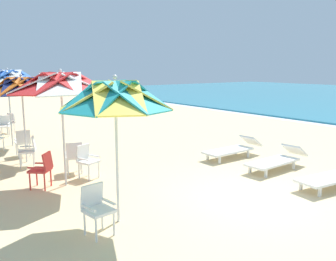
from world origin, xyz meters
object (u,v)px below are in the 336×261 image
Objects in this scene: plastic_chair_2 at (74,155)px; plastic_chair_8 at (9,122)px; beach_umbrella_2 at (22,87)px; plastic_chair_5 at (23,141)px; sun_lounger_2 at (233,149)px; plastic_chair_0 at (96,206)px; sun_lounger_0 at (335,176)px; plastic_chair_3 at (43,168)px; plastic_chair_4 at (29,149)px; sun_lounger_1 at (277,160)px; plastic_chair_1 at (87,159)px; beach_umbrella_1 at (61,84)px; beach_umbrella_0 at (115,97)px; beach_umbrella_3 at (8,78)px; plastic_chair_7 at (4,125)px.

plastic_chair_2 is 7.34m from plastic_chair_8.
plastic_chair_2 is 2.75m from beach_umbrella_2.
sun_lounger_2 is at bearing 52.18° from plastic_chair_5.
sun_lounger_0 is (1.14, 5.60, -0.22)m from plastic_chair_0.
plastic_chair_3 is 0.39× the size of sun_lounger_0.
plastic_chair_4 is 0.40× the size of sun_lounger_1.
plastic_chair_1 is at bearing 0.49° from plastic_chair_8.
beach_umbrella_1 is 6.79m from sun_lounger_0.
beach_umbrella_0 is 5.96m from sun_lounger_2.
beach_umbrella_3 is 8.19m from sun_lounger_2.
sun_lounger_1 is 1.67m from sun_lounger_2.
beach_umbrella_0 reaches higher than plastic_chair_5.
plastic_chair_4 is (-4.82, -0.23, -1.81)m from beach_umbrella_0.
beach_umbrella_1 reaches higher than beach_umbrella_0.
beach_umbrella_3 is 1.27× the size of sun_lounger_0.
plastic_chair_1 and plastic_chair_7 have the same top height.
beach_umbrella_2 reaches higher than plastic_chair_2.
beach_umbrella_0 is 3.11× the size of plastic_chair_5.
plastic_chair_2 is 1.00× the size of plastic_chair_8.
sun_lounger_2 is (1.35, 4.68, -0.22)m from plastic_chair_2.
beach_umbrella_0 is at bearing 2.71° from plastic_chair_4.
plastic_chair_5 is (-0.76, 0.11, -1.77)m from beach_umbrella_2.
plastic_chair_1 is (-0.25, 0.66, -1.94)m from beach_umbrella_1.
plastic_chair_7 is (-10.04, 0.22, -1.81)m from beach_umbrella_0.
beach_umbrella_2 is at bearing -178.16° from beach_umbrella_0.
plastic_chair_4 is (-5.05, 0.31, 0.00)m from plastic_chair_0.
plastic_chair_1 is 3.38m from plastic_chair_5.
beach_umbrella_2 is at bearing -4.80° from plastic_chair_7.
beach_umbrella_0 reaches higher than sun_lounger_1.
plastic_chair_3 is at bearing -6.16° from beach_umbrella_3.
sun_lounger_0 is (11.41, 4.84, -0.22)m from plastic_chair_7.
beach_umbrella_0 is 1.03× the size of beach_umbrella_2.
plastic_chair_4 is at bearing -7.72° from plastic_chair_8.
plastic_chair_1 is at bearing 17.66° from beach_umbrella_2.
beach_umbrella_1 is 8.40m from plastic_chair_8.
beach_umbrella_0 is 2.59m from beach_umbrella_1.
sun_lounger_0 is at bearing 54.01° from plastic_chair_3.
beach_umbrella_2 is 2.66m from beach_umbrella_3.
plastic_chair_3 and plastic_chair_7 have the same top height.
beach_umbrella_2 is 8.77m from sun_lounger_0.
beach_umbrella_1 is at bearing -179.56° from beach_umbrella_0.
plastic_chair_8 is at bearing 175.84° from beach_umbrella_1.
plastic_chair_5 is 1.00× the size of plastic_chair_7.
beach_umbrella_2 is 7.61m from sun_lounger_1.
beach_umbrella_0 reaches higher than plastic_chair_2.
sun_lounger_0 is at bearing 43.58° from plastic_chair_2.
plastic_chair_5 reaches higher than sun_lounger_0.
beach_umbrella_2 is (-1.99, -0.70, 1.77)m from plastic_chair_2.
sun_lounger_1 is at bearing 33.92° from beach_umbrella_3.
beach_umbrella_2 is 3.03× the size of plastic_chair_7.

